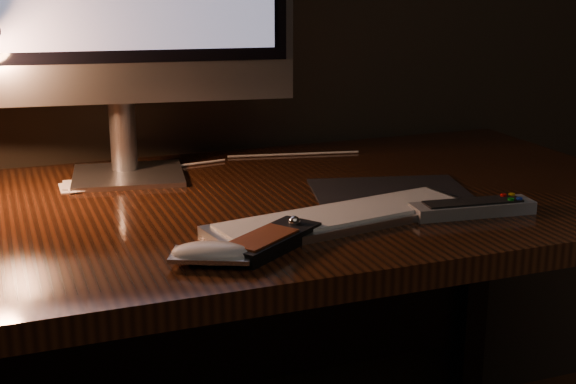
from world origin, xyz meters
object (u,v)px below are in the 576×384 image
object	(u,v)px
media_remote	(271,240)
desk	(207,260)
keyboard	(342,217)
mouse	(211,256)
tv_remote	(472,208)

from	to	relation	value
media_remote	desk	bearing A→B (deg)	57.49
keyboard	mouse	world-z (taller)	mouse
mouse	media_remote	size ratio (longest dim) A/B	0.62
keyboard	mouse	bearing A→B (deg)	-166.44
keyboard	media_remote	size ratio (longest dim) A/B	2.51
desk	media_remote	world-z (taller)	media_remote
tv_remote	desk	bearing A→B (deg)	149.54
media_remote	tv_remote	size ratio (longest dim) A/B	0.85
desk	media_remote	size ratio (longest dim) A/B	9.08
mouse	desk	bearing A→B (deg)	101.10
mouse	tv_remote	xyz separation A→B (m)	(0.45, 0.06, 0.00)
desk	media_remote	bearing A→B (deg)	-87.39
desk	keyboard	size ratio (longest dim) A/B	3.62
media_remote	mouse	bearing A→B (deg)	162.17
desk	keyboard	xyz separation A→B (m)	(0.16, -0.24, 0.14)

